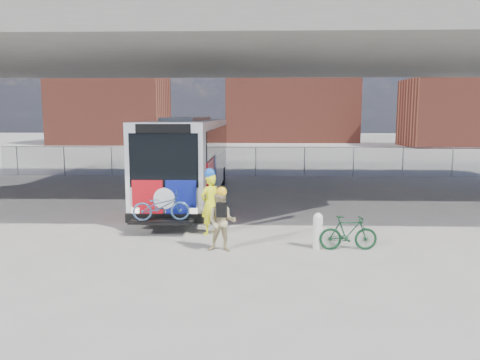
{
  "coord_description": "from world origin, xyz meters",
  "views": [
    {
      "loc": [
        0.94,
        -16.77,
        3.8
      ],
      "look_at": [
        0.44,
        -1.07,
        1.6
      ],
      "focal_mm": 35.0,
      "sensor_mm": 36.0,
      "label": 1
    }
  ],
  "objects_px": {
    "bollard": "(318,229)",
    "cyclist_tan": "(222,221)",
    "cyclist_hivis": "(210,202)",
    "bus": "(190,153)",
    "bike_parked": "(348,233)"
  },
  "relations": [
    {
      "from": "bollard",
      "to": "cyclist_tan",
      "type": "relative_size",
      "value": 0.57
    },
    {
      "from": "cyclist_hivis",
      "to": "cyclist_tan",
      "type": "relative_size",
      "value": 1.16
    },
    {
      "from": "bollard",
      "to": "cyclist_hivis",
      "type": "bearing_deg",
      "value": 154.5
    },
    {
      "from": "bollard",
      "to": "bike_parked",
      "type": "relative_size",
      "value": 0.63
    },
    {
      "from": "bus",
      "to": "cyclist_hivis",
      "type": "distance_m",
      "value": 6.59
    },
    {
      "from": "bus",
      "to": "bike_parked",
      "type": "distance_m",
      "value": 9.88
    },
    {
      "from": "bus",
      "to": "cyclist_tan",
      "type": "distance_m",
      "value": 8.57
    },
    {
      "from": "bus",
      "to": "cyclist_tan",
      "type": "relative_size",
      "value": 7.06
    },
    {
      "from": "bollard",
      "to": "cyclist_tan",
      "type": "xyz_separation_m",
      "value": [
        -2.72,
        -0.38,
        0.31
      ]
    },
    {
      "from": "bike_parked",
      "to": "cyclist_hivis",
      "type": "bearing_deg",
      "value": 65.45
    },
    {
      "from": "cyclist_hivis",
      "to": "bollard",
      "type": "bearing_deg",
      "value": 109.8
    },
    {
      "from": "cyclist_tan",
      "to": "bike_parked",
      "type": "distance_m",
      "value": 3.59
    },
    {
      "from": "bus",
      "to": "cyclist_hivis",
      "type": "relative_size",
      "value": 6.09
    },
    {
      "from": "bus",
      "to": "cyclist_tan",
      "type": "height_order",
      "value": "bus"
    },
    {
      "from": "bus",
      "to": "bike_parked",
      "type": "relative_size",
      "value": 7.93
    }
  ]
}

